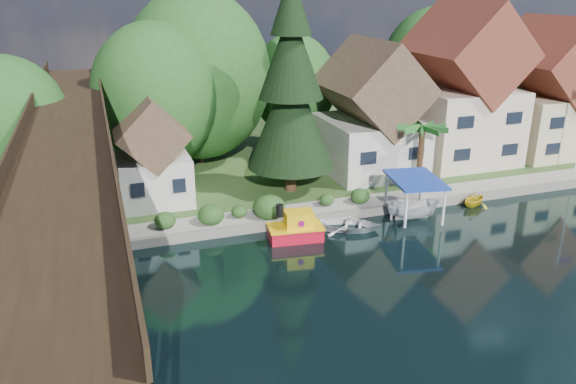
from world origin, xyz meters
name	(u,v)px	position (x,y,z in m)	size (l,w,h in m)	color
ground	(383,274)	(0.00, 0.00, 0.00)	(140.00, 140.00, 0.00)	black
bank	(237,131)	(0.00, 34.00, 0.25)	(140.00, 52.00, 0.50)	#2C441B
seawall	(380,210)	(4.00, 8.00, 0.31)	(60.00, 0.40, 0.62)	slate
promenade	(396,198)	(6.00, 9.30, 0.53)	(50.00, 2.60, 0.06)	gray
trestle_bridge	(74,188)	(-16.00, 5.17, 5.35)	(4.12, 44.18, 9.30)	black
house_left	(371,117)	(7.00, 16.00, 5.14)	(7.64, 8.64, 11.02)	beige
house_center	(461,94)	(16.00, 16.50, 6.42)	(8.65, 9.18, 13.89)	beige
house_right	(546,96)	(25.00, 16.00, 5.78)	(8.15, 8.64, 12.45)	beige
shed	(153,158)	(-11.00, 14.50, 3.83)	(5.09, 5.40, 7.85)	beige
bg_trees	(282,85)	(1.00, 21.25, 7.29)	(49.90, 13.30, 10.57)	#382314
shrubs	(260,207)	(-4.60, 9.26, 1.23)	(15.76, 2.47, 1.70)	#1D4117
conifer	(291,90)	(-0.86, 13.56, 8.25)	(6.54, 6.54, 16.09)	#382314
palm_tree	(423,130)	(8.78, 10.87, 5.14)	(4.04, 4.04, 5.32)	#382314
tugboat	(296,228)	(-3.13, 6.04, 0.76)	(3.70, 2.32, 2.54)	red
boat_white_a	(350,224)	(0.81, 6.30, 0.42)	(2.91, 4.08, 0.84)	white
boat_canopy	(413,202)	(5.76, 6.56, 1.29)	(3.98, 5.16, 3.01)	silver
boat_yellow	(475,197)	(11.39, 7.22, 0.65)	(2.13, 2.46, 1.30)	yellow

